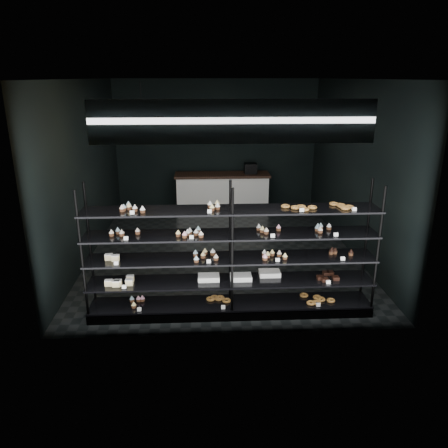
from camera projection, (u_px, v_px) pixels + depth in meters
name	position (u px, v px, depth m)	size (l,w,h in m)	color
room	(222.00, 169.00, 8.12)	(5.01, 6.01, 3.20)	black
display_shelf	(229.00, 273.00, 6.11)	(4.00, 0.50, 1.91)	black
signage	(233.00, 122.00, 4.98)	(3.30, 0.05, 0.50)	#0B0E39
pendant_lamp	(143.00, 132.00, 6.47)	(0.28, 0.28, 0.87)	black
service_counter	(223.00, 193.00, 10.84)	(2.32, 0.65, 1.23)	silver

